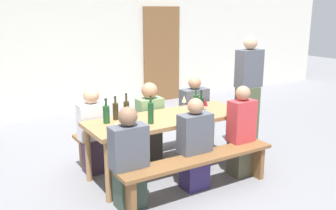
{
  "coord_description": "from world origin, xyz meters",
  "views": [
    {
      "loc": [
        -2.34,
        -3.81,
        2.05
      ],
      "look_at": [
        0.0,
        0.0,
        0.9
      ],
      "focal_mm": 40.14,
      "sensor_mm": 36.0,
      "label": 1
    }
  ],
  "objects": [
    {
      "name": "wine_bottle_0",
      "position": [
        -0.75,
        0.15,
        0.86
      ],
      "size": [
        0.08,
        0.08,
        0.3
      ],
      "color": "#194723",
      "rests_on": "tasting_table"
    },
    {
      "name": "wine_glass_2",
      "position": [
        0.41,
        0.25,
        0.87
      ],
      "size": [
        0.07,
        0.07,
        0.17
      ],
      "color": "silver",
      "rests_on": "tasting_table"
    },
    {
      "name": "standing_host",
      "position": [
        1.46,
        0.15,
        0.81
      ],
      "size": [
        0.38,
        0.24,
        1.68
      ],
      "rotation": [
        0.0,
        0.0,
        3.14
      ],
      "color": "#485337",
      "rests_on": "ground"
    },
    {
      "name": "wooden_door",
      "position": [
        1.95,
        3.45,
        1.05
      ],
      "size": [
        0.9,
        0.06,
        2.1
      ],
      "primitive_type": "cube",
      "color": "brown",
      "rests_on": "ground"
    },
    {
      "name": "wine_bottle_2",
      "position": [
        -0.51,
        0.11,
        0.88
      ],
      "size": [
        0.07,
        0.07,
        0.34
      ],
      "color": "#332814",
      "rests_on": "tasting_table"
    },
    {
      "name": "seated_guest_near_2",
      "position": [
        0.75,
        -0.52,
        0.55
      ],
      "size": [
        0.32,
        0.24,
        1.15
      ],
      "rotation": [
        0.0,
        0.0,
        1.57
      ],
      "color": "brown",
      "rests_on": "ground"
    },
    {
      "name": "bench_near",
      "position": [
        0.0,
        -0.67,
        0.35
      ],
      "size": [
        1.95,
        0.3,
        0.45
      ],
      "color": "brown",
      "rests_on": "ground"
    },
    {
      "name": "wine_bottle_3",
      "position": [
        -0.32,
        -0.14,
        0.88
      ],
      "size": [
        0.07,
        0.07,
        0.33
      ],
      "color": "#194723",
      "rests_on": "tasting_table"
    },
    {
      "name": "seated_guest_near_1",
      "position": [
        0.04,
        -0.52,
        0.51
      ],
      "size": [
        0.38,
        0.24,
        1.08
      ],
      "rotation": [
        0.0,
        0.0,
        1.57
      ],
      "color": "navy",
      "rests_on": "ground"
    },
    {
      "name": "wine_glass_1",
      "position": [
        -0.82,
        -0.29,
        0.86
      ],
      "size": [
        0.07,
        0.07,
        0.15
      ],
      "color": "silver",
      "rests_on": "tasting_table"
    },
    {
      "name": "wine_bottle_5",
      "position": [
        0.48,
        0.08,
        0.86
      ],
      "size": [
        0.07,
        0.07,
        0.3
      ],
      "color": "#194723",
      "rests_on": "tasting_table"
    },
    {
      "name": "bench_far",
      "position": [
        0.0,
        0.67,
        0.35
      ],
      "size": [
        1.95,
        0.3,
        0.45
      ],
      "color": "brown",
      "rests_on": "ground"
    },
    {
      "name": "wine_bottle_1",
      "position": [
        0.4,
        -0.14,
        0.87
      ],
      "size": [
        0.07,
        0.07,
        0.32
      ],
      "color": "#143319",
      "rests_on": "tasting_table"
    },
    {
      "name": "seated_guest_near_0",
      "position": [
        -0.79,
        -0.52,
        0.52
      ],
      "size": [
        0.39,
        0.24,
        1.1
      ],
      "rotation": [
        0.0,
        0.0,
        1.57
      ],
      "color": "#35483C",
      "rests_on": "ground"
    },
    {
      "name": "ground_plane",
      "position": [
        0.0,
        0.0,
        0.0
      ],
      "size": [
        24.0,
        24.0,
        0.0
      ],
      "primitive_type": "plane",
      "color": "slate"
    },
    {
      "name": "wine_bottle_4",
      "position": [
        -0.6,
        0.22,
        0.86
      ],
      "size": [
        0.07,
        0.07,
        0.29
      ],
      "color": "#332814",
      "rests_on": "tasting_table"
    },
    {
      "name": "seated_guest_far_1",
      "position": [
        0.03,
        0.52,
        0.53
      ],
      "size": [
        0.35,
        0.24,
        1.09
      ],
      "rotation": [
        0.0,
        0.0,
        -1.57
      ],
      "color": "#464139",
      "rests_on": "ground"
    },
    {
      "name": "seated_guest_far_2",
      "position": [
        0.77,
        0.52,
        0.52
      ],
      "size": [
        0.41,
        0.24,
        1.11
      ],
      "rotation": [
        0.0,
        0.0,
        -1.57
      ],
      "color": "#2C3C50",
      "rests_on": "ground"
    },
    {
      "name": "wine_glass_0",
      "position": [
        0.57,
        -0.01,
        0.86
      ],
      "size": [
        0.07,
        0.07,
        0.16
      ],
      "color": "silver",
      "rests_on": "tasting_table"
    },
    {
      "name": "tasting_table",
      "position": [
        0.0,
        0.0,
        0.67
      ],
      "size": [
        2.05,
        0.74,
        0.75
      ],
      "color": "#9E7247",
      "rests_on": "ground"
    },
    {
      "name": "back_wall",
      "position": [
        0.0,
        3.59,
        1.6
      ],
      "size": [
        14.0,
        0.2,
        3.2
      ],
      "primitive_type": "cube",
      "color": "silver",
      "rests_on": "ground"
    },
    {
      "name": "seated_guest_far_0",
      "position": [
        -0.79,
        0.52,
        0.53
      ],
      "size": [
        0.35,
        0.24,
        1.11
      ],
      "rotation": [
        0.0,
        0.0,
        -1.57
      ],
      "color": "#433044",
      "rests_on": "ground"
    }
  ]
}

